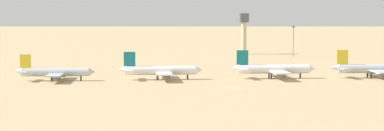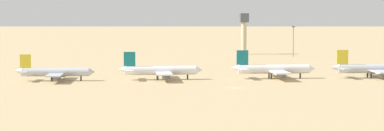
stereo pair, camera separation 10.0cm
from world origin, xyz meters
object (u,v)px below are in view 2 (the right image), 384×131
(parked_jet_teal_2, at_px, (160,71))
(light_pole_mid, at_px, (293,39))
(parked_jet_teal_3, at_px, (273,69))
(parked_jet_yellow_4, at_px, (372,69))
(control_tower, at_px, (244,29))
(parked_jet_yellow_1, at_px, (54,72))

(parked_jet_teal_2, height_order, light_pole_mid, light_pole_mid)
(parked_jet_teal_2, distance_m, parked_jet_teal_3, 45.36)
(parked_jet_yellow_4, height_order, control_tower, control_tower)
(parked_jet_teal_2, bearing_deg, control_tower, 67.60)
(parked_jet_yellow_4, distance_m, light_pole_mid, 120.00)
(parked_jet_teal_2, height_order, parked_jet_yellow_4, parked_jet_yellow_4)
(parked_jet_teal_3, relative_size, parked_jet_yellow_4, 1.00)
(parked_jet_yellow_1, xyz_separation_m, control_tower, (102.07, 141.28, 11.56))
(parked_jet_teal_3, xyz_separation_m, control_tower, (15.59, 142.57, 11.19))
(control_tower, xyz_separation_m, light_pole_mid, (24.11, -24.84, -4.98))
(parked_jet_yellow_1, distance_m, parked_jet_teal_3, 86.49)
(parked_jet_yellow_4, relative_size, control_tower, 1.40)
(parked_jet_teal_2, xyz_separation_m, light_pole_mid, (85.05, 116.74, 6.33))
(parked_jet_teal_2, relative_size, parked_jet_yellow_4, 0.97)
(light_pole_mid, bearing_deg, parked_jet_teal_2, -126.07)
(parked_jet_teal_3, distance_m, light_pole_mid, 124.39)
(parked_jet_teal_2, xyz_separation_m, parked_jet_yellow_4, (85.92, -3.10, 0.11))
(parked_jet_yellow_1, relative_size, parked_jet_teal_2, 0.93)
(parked_jet_yellow_1, distance_m, parked_jet_yellow_4, 127.09)
(parked_jet_yellow_1, height_order, parked_jet_teal_2, parked_jet_teal_2)
(parked_jet_yellow_1, bearing_deg, parked_jet_yellow_4, 2.58)
(parked_jet_yellow_4, xyz_separation_m, light_pole_mid, (-0.87, 119.84, 6.22))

